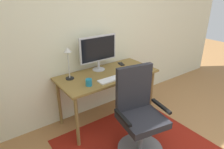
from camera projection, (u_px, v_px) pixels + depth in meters
wall_back at (95, 28)px, 2.96m from camera, size 6.00×0.10×2.60m
area_rug at (134, 146)px, 2.57m from camera, size 1.72×1.48×0.01m
desk at (107, 78)px, 2.88m from camera, size 1.40×0.67×0.74m
monitor at (98, 50)px, 2.85m from camera, size 0.58×0.18×0.51m
keyboard at (113, 79)px, 2.67m from camera, size 0.43×0.13×0.02m
computer_mouse at (132, 73)px, 2.83m from camera, size 0.06×0.10×0.03m
coffee_cup at (89, 82)px, 2.48m from camera, size 0.08×0.08×0.09m
cell_phone at (121, 64)px, 3.19m from camera, size 0.10×0.15×0.01m
desk_lamp at (68, 58)px, 2.57m from camera, size 0.11×0.11×0.43m
office_chair at (139, 120)px, 2.37m from camera, size 0.60×0.55×1.06m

